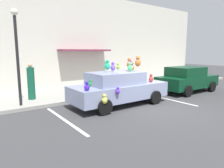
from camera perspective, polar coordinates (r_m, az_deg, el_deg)
ground_plane at (r=9.08m, az=13.07°, el=-6.78°), size 60.00×60.00×0.00m
sidewalk at (r=12.81m, az=-3.96°, el=-1.58°), size 24.00×4.00×0.15m
storefront_building at (r=14.48m, az=-8.68°, el=11.96°), size 24.00×1.25×6.40m
parking_stripe_front at (r=11.00m, az=15.14°, el=-4.06°), size 0.12×3.60×0.01m
parking_stripe_rear at (r=7.63m, az=-13.33°, el=-9.84°), size 0.12×3.60×0.01m
plush_covered_car at (r=9.29m, az=1.93°, el=-1.03°), size 4.64×2.08×2.26m
parked_sedan_behind at (r=13.18m, az=20.42°, el=1.30°), size 4.07×2.02×1.54m
teddy_bear_on_sidewalk at (r=12.49m, az=5.92°, el=-0.19°), size 0.33×0.27×0.63m
street_lamp_post at (r=9.37m, az=-25.36°, el=9.21°), size 0.28×0.28×4.03m
pedestrian_near_shopfront at (r=10.50m, az=-21.94°, el=0.34°), size 0.34×0.34×1.76m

